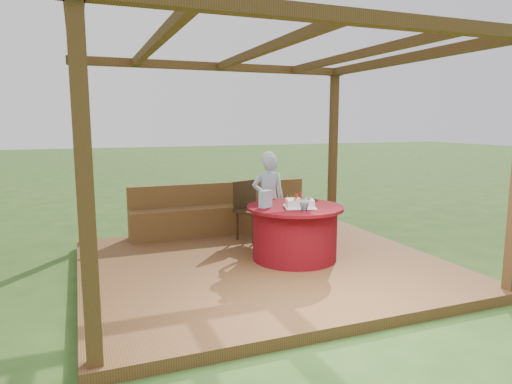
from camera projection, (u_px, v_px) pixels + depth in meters
ground at (263, 271)px, 5.93m from camera, size 60.00×60.00×0.00m
deck at (263, 266)px, 5.92m from camera, size 4.50×4.00×0.12m
pergola at (263, 81)px, 5.57m from camera, size 4.50×4.00×2.72m
bench at (223, 216)px, 7.46m from camera, size 3.00×0.42×0.80m
table at (295, 232)px, 5.99m from camera, size 1.26×1.26×0.71m
chair at (250, 207)px, 6.98m from camera, size 0.59×0.59×0.90m
elderly_woman at (268, 197)px, 6.76m from camera, size 0.55×0.43×1.37m
birthday_cake at (300, 203)px, 5.86m from camera, size 0.49×0.49×0.18m
gift_bag at (265, 199)px, 5.83m from camera, size 0.18×0.15×0.22m
drinking_glass at (304, 207)px, 5.59m from camera, size 0.14×0.14×0.10m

